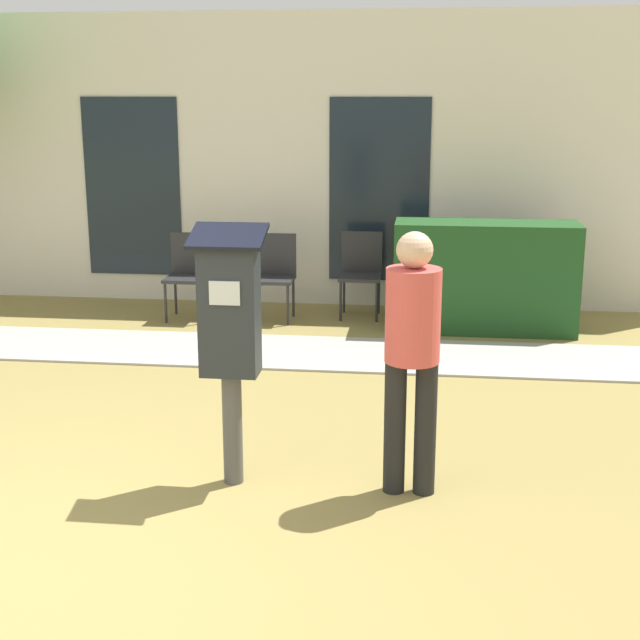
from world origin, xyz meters
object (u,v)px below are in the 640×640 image
object	(u,v)px
parking_meter	(230,322)
outdoor_chair_left	(189,269)
outdoor_chair_right	(361,267)
outdoor_chair_middle	(274,270)
person_standing	(412,343)

from	to	relation	value
parking_meter	outdoor_chair_left	bearing A→B (deg)	108.36
outdoor_chair_left	outdoor_chair_right	distance (m)	1.83
outdoor_chair_left	outdoor_chair_middle	distance (m)	0.90
outdoor_chair_left	outdoor_chair_middle	xyz separation A→B (m)	(0.90, 0.05, 0.00)
parking_meter	outdoor_chair_middle	distance (m)	4.18
parking_meter	outdoor_chair_right	xyz separation A→B (m)	(0.46, 4.37, -0.49)
parking_meter	outdoor_chair_right	world-z (taller)	parking_meter
outdoor_chair_right	parking_meter	bearing A→B (deg)	-111.54
outdoor_chair_left	person_standing	bearing A→B (deg)	-68.40
person_standing	outdoor_chair_left	xyz separation A→B (m)	(-2.43, 4.08, -0.40)
parking_meter	person_standing	size ratio (longest dim) A/B	1.01
outdoor_chair_middle	outdoor_chair_right	xyz separation A→B (m)	(0.90, 0.25, 0.00)
parking_meter	person_standing	world-z (taller)	parking_meter
person_standing	outdoor_chair_left	size ratio (longest dim) A/B	1.76
person_standing	outdoor_chair_left	world-z (taller)	person_standing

